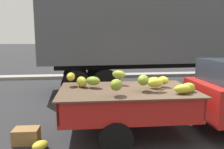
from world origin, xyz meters
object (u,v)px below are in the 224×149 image
Objects in this scene: pickup_truck at (215,96)px; semi_trailer at (182,31)px; fallen_banana_bunch_near_tailgate at (40,145)px; produce_crate at (26,136)px.

pickup_truck is 0.43× the size of semi_trailer.
produce_crate reaches higher than fallen_banana_bunch_near_tailgate.
produce_crate is at bearing -142.56° from semi_trailer.
semi_trailer reaches higher than produce_crate.
produce_crate is at bearing -178.26° from pickup_truck.
pickup_truck is 5.08m from semi_trailer.
pickup_truck reaches higher than fallen_banana_bunch_near_tailgate.
pickup_truck reaches higher than produce_crate.
fallen_banana_bunch_near_tailgate is (-5.15, -5.00, -2.46)m from semi_trailer.
fallen_banana_bunch_near_tailgate is (-3.89, -0.37, -0.80)m from pickup_truck.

